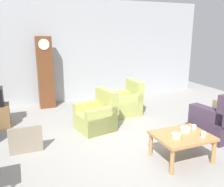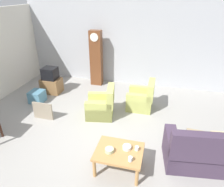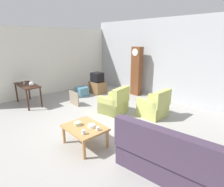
# 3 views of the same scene
# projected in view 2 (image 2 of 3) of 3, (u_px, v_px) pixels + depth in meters

# --- Properties ---
(ground_plane) EXTENTS (10.40, 10.40, 0.00)m
(ground_plane) POSITION_uv_depth(u_px,v_px,m) (109.00, 138.00, 5.21)
(ground_plane) COLOR #999691
(garage_door_wall) EXTENTS (8.40, 0.16, 3.20)m
(garage_door_wall) POSITION_uv_depth(u_px,v_px,m) (134.00, 43.00, 7.58)
(garage_door_wall) COLOR #ADAFB5
(garage_door_wall) RESTS_ON ground_plane
(couch_floral) EXTENTS (2.20, 1.16, 1.04)m
(couch_floral) POSITION_uv_depth(u_px,v_px,m) (218.00, 154.00, 4.21)
(couch_floral) COLOR #423347
(couch_floral) RESTS_ON ground_plane
(armchair_olive_near) EXTENTS (0.92, 0.90, 0.92)m
(armchair_olive_near) POSITION_uv_depth(u_px,v_px,m) (102.00, 106.00, 6.00)
(armchair_olive_near) COLOR tan
(armchair_olive_near) RESTS_ON ground_plane
(armchair_olive_far) EXTENTS (0.80, 0.77, 0.92)m
(armchair_olive_far) POSITION_uv_depth(u_px,v_px,m) (141.00, 99.00, 6.40)
(armchair_olive_far) COLOR tan
(armchair_olive_far) RESTS_ON ground_plane
(coffee_table_wood) EXTENTS (0.96, 0.76, 0.48)m
(coffee_table_wood) POSITION_uv_depth(u_px,v_px,m) (119.00, 153.00, 4.14)
(coffee_table_wood) COLOR #B27F47
(coffee_table_wood) RESTS_ON ground_plane
(grandfather_clock) EXTENTS (0.44, 0.30, 2.09)m
(grandfather_clock) POSITION_uv_depth(u_px,v_px,m) (96.00, 58.00, 7.71)
(grandfather_clock) COLOR brown
(grandfather_clock) RESTS_ON ground_plane
(tv_stand_cabinet) EXTENTS (0.68, 0.52, 0.52)m
(tv_stand_cabinet) POSITION_uv_depth(u_px,v_px,m) (52.00, 85.00, 7.42)
(tv_stand_cabinet) COLOR brown
(tv_stand_cabinet) RESTS_ON ground_plane
(tv_crt) EXTENTS (0.48, 0.44, 0.42)m
(tv_crt) POSITION_uv_depth(u_px,v_px,m) (50.00, 73.00, 7.20)
(tv_crt) COLOR black
(tv_crt) RESTS_ON tv_stand_cabinet
(framed_picture_leaning) EXTENTS (0.60, 0.05, 0.52)m
(framed_picture_leaning) POSITION_uv_depth(u_px,v_px,m) (43.00, 111.00, 5.87)
(framed_picture_leaning) COLOR gray
(framed_picture_leaning) RESTS_ON ground_plane
(storage_box_blue) EXTENTS (0.44, 0.45, 0.39)m
(storage_box_blue) POSITION_uv_depth(u_px,v_px,m) (37.00, 96.00, 6.80)
(storage_box_blue) COLOR teal
(storage_box_blue) RESTS_ON ground_plane
(cup_white_porcelain) EXTENTS (0.08, 0.08, 0.09)m
(cup_white_porcelain) POSITION_uv_depth(u_px,v_px,m) (137.00, 148.00, 4.11)
(cup_white_porcelain) COLOR white
(cup_white_porcelain) RESTS_ON coffee_table_wood
(cup_blue_rimmed) EXTENTS (0.08, 0.08, 0.10)m
(cup_blue_rimmed) POSITION_uv_depth(u_px,v_px,m) (130.00, 159.00, 3.84)
(cup_blue_rimmed) COLOR silver
(cup_blue_rimmed) RESTS_ON coffee_table_wood
(bowl_white_stacked) EXTENTS (0.17, 0.17, 0.07)m
(bowl_white_stacked) POSITION_uv_depth(u_px,v_px,m) (127.00, 147.00, 4.14)
(bowl_white_stacked) COLOR white
(bowl_white_stacked) RESTS_ON coffee_table_wood
(bowl_shallow_green) EXTENTS (0.18, 0.18, 0.08)m
(bowl_shallow_green) POSITION_uv_depth(u_px,v_px,m) (109.00, 150.00, 4.07)
(bowl_shallow_green) COLOR #B2C69E
(bowl_shallow_green) RESTS_ON coffee_table_wood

